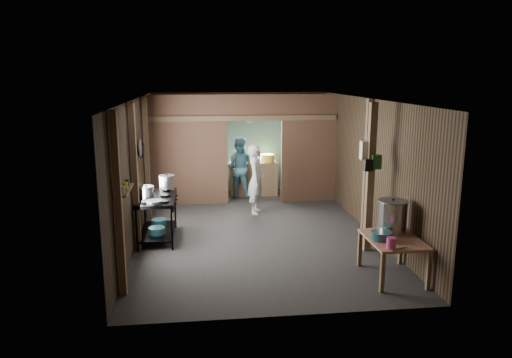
{
  "coord_description": "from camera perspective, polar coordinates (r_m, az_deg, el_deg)",
  "views": [
    {
      "loc": [
        -1.06,
        -9.13,
        3.06
      ],
      "look_at": [
        0.0,
        -0.2,
        1.1
      ],
      "focal_mm": 33.84,
      "sensor_mm": 36.0,
      "label": 1
    }
  ],
  "objects": [
    {
      "name": "cook",
      "position": [
        10.71,
        0.03,
        -0.02
      ],
      "size": [
        0.5,
        0.64,
        1.55
      ],
      "primitive_type": "imported",
      "rotation": [
        0.0,
        0.0,
        1.31
      ],
      "color": "silver",
      "rests_on": "floor"
    },
    {
      "name": "jar_yellow",
      "position": [
        7.29,
        -15.21,
        -0.78
      ],
      "size": [
        0.08,
        0.08,
        0.1
      ],
      "primitive_type": "cylinder",
      "color": "#EBE148",
      "rests_on": "wall_shelf"
    },
    {
      "name": "yellow_tub",
      "position": [
        12.38,
        1.34,
        2.48
      ],
      "size": [
        0.36,
        0.36,
        0.2
      ],
      "primitive_type": "cylinder",
      "color": "#EBE148",
      "rests_on": "back_counter"
    },
    {
      "name": "post_left_c",
      "position": [
        10.54,
        -12.78,
        2.38
      ],
      "size": [
        0.1,
        0.12,
        2.6
      ],
      "primitive_type": "cube",
      "color": "#796049",
      "rests_on": "floor"
    },
    {
      "name": "red_cup",
      "position": [
        12.32,
        -1.36,
        2.32
      ],
      "size": [
        0.13,
        0.13,
        0.15
      ],
      "primitive_type": "cylinder",
      "color": "#B61504",
      "rests_on": "back_counter"
    },
    {
      "name": "partition_left",
      "position": [
        11.47,
        -8.02,
        3.35
      ],
      "size": [
        1.85,
        0.1,
        2.6
      ],
      "primitive_type": "cube",
      "color": "brown",
      "rests_on": "floor"
    },
    {
      "name": "blue_tub_front",
      "position": [
        9.16,
        -11.63,
        -6.0
      ],
      "size": [
        0.31,
        0.31,
        0.13
      ],
      "primitive_type": "cylinder",
      "color": "#204F55",
      "rests_on": "gas_range"
    },
    {
      "name": "bag_black",
      "position": [
        8.39,
        13.14,
        1.6
      ],
      "size": [
        0.14,
        0.1,
        0.2
      ],
      "primitive_type": "cube",
      "color": "black",
      "rests_on": "post_free"
    },
    {
      "name": "pan_lid_small",
      "position": [
        10.11,
        -13.25,
        3.38
      ],
      "size": [
        0.03,
        0.3,
        0.3
      ],
      "primitive_type": "cylinder",
      "rotation": [
        0.0,
        1.57,
        0.0
      ],
      "color": "black",
      "rests_on": "wall_left"
    },
    {
      "name": "gas_range",
      "position": [
        9.29,
        -11.59,
        -4.51
      ],
      "size": [
        0.72,
        1.41,
        0.83
      ],
      "primitive_type": null,
      "color": "black",
      "rests_on": "floor"
    },
    {
      "name": "wall_clock",
      "position": [
        12.65,
        -0.8,
        7.04
      ],
      "size": [
        0.2,
        0.03,
        0.2
      ],
      "primitive_type": "cylinder",
      "rotation": [
        1.57,
        0.0,
        0.0
      ],
      "color": "beige",
      "rests_on": "wall_back"
    },
    {
      "name": "knife",
      "position": [
        7.21,
        16.59,
        -7.92
      ],
      "size": [
        0.29,
        0.14,
        0.01
      ],
      "primitive_type": "cube",
      "rotation": [
        0.0,
        0.0,
        0.37
      ],
      "color": "#BABABA",
      "rests_on": "prep_table"
    },
    {
      "name": "frying_pan",
      "position": [
        8.71,
        -11.96,
        -2.64
      ],
      "size": [
        0.31,
        0.52,
        0.07
      ],
      "primitive_type": null,
      "rotation": [
        0.0,
        0.0,
        0.04
      ],
      "color": "slate",
      "rests_on": "gas_range"
    },
    {
      "name": "partition_right",
      "position": [
        11.76,
        6.27,
        3.62
      ],
      "size": [
        1.35,
        0.1,
        2.6
      ],
      "primitive_type": "cube",
      "color": "brown",
      "rests_on": "floor"
    },
    {
      "name": "floor",
      "position": [
        9.68,
        -0.14,
        -6.12
      ],
      "size": [
        4.5,
        7.0,
        0.0
      ],
      "primitive_type": "cube",
      "color": "#2A2A2A",
      "rests_on": "ground"
    },
    {
      "name": "jar_white",
      "position": [
        7.05,
        -15.49,
        -1.23
      ],
      "size": [
        0.07,
        0.07,
        0.1
      ],
      "primitive_type": "cylinder",
      "color": "beige",
      "rests_on": "wall_shelf"
    },
    {
      "name": "wall_front",
      "position": [
        5.99,
        3.72,
        -4.81
      ],
      "size": [
        4.5,
        0.0,
        2.6
      ],
      "primitive_type": "cube",
      "color": "#433420",
      "rests_on": "ground"
    },
    {
      "name": "blue_tub_back",
      "position": [
        9.69,
        -11.37,
        -5.01
      ],
      "size": [
        0.29,
        0.29,
        0.11
      ],
      "primitive_type": "cylinder",
      "color": "#204F55",
      "rests_on": "gas_range"
    },
    {
      "name": "wall_shelf",
      "position": [
        7.3,
        -15.18,
        -1.27
      ],
      "size": [
        0.14,
        0.8,
        0.03
      ],
      "primitive_type": "cube",
      "color": "#796049",
      "rests_on": "wall_left"
    },
    {
      "name": "post_left_b",
      "position": [
        8.59,
        -14.12,
        0.09
      ],
      "size": [
        0.1,
        0.12,
        2.6
      ],
      "primitive_type": "cube",
      "color": "#796049",
      "rests_on": "floor"
    },
    {
      "name": "stock_pot",
      "position": [
        7.85,
        15.81,
        -4.34
      ],
      "size": [
        0.5,
        0.5,
        0.54
      ],
      "primitive_type": null,
      "rotation": [
        0.0,
        0.0,
        -0.1
      ],
      "color": "#BABABA",
      "rests_on": "prep_table"
    },
    {
      "name": "partition_header",
      "position": [
        11.43,
        -0.17,
        8.49
      ],
      "size": [
        1.3,
        0.1,
        0.6
      ],
      "primitive_type": "cube",
      "color": "brown",
      "rests_on": "wall_back"
    },
    {
      "name": "stove_pot_med",
      "position": [
        9.08,
        -12.84,
        -1.58
      ],
      "size": [
        0.3,
        0.3,
        0.24
      ],
      "primitive_type": null,
      "rotation": [
        0.0,
        0.0,
        -0.07
      ],
      "color": "#BABABA",
      "rests_on": "gas_range"
    },
    {
      "name": "ceiling",
      "position": [
        9.2,
        -0.15,
        9.43
      ],
      "size": [
        4.5,
        7.0,
        0.0
      ],
      "primitive_type": "cube",
      "color": "#504F4E",
      "rests_on": "ground"
    },
    {
      "name": "wall_back",
      "position": [
        12.79,
        -1.95,
        4.38
      ],
      "size": [
        4.5,
        0.0,
        2.6
      ],
      "primitive_type": "cube",
      "color": "#433420",
      "rests_on": "ground"
    },
    {
      "name": "bag_green",
      "position": [
        8.45,
        14.01,
        1.98
      ],
      "size": [
        0.16,
        0.12,
        0.24
      ],
      "primitive_type": "cube",
      "color": "#1D4A1B",
      "rests_on": "post_free"
    },
    {
      "name": "cross_beam",
      "position": [
        11.37,
        -1.4,
        7.2
      ],
      "size": [
        4.4,
        0.12,
        0.12
      ],
      "primitive_type": "cube",
      "color": "#796049",
      "rests_on": "wall_left"
    },
    {
      "name": "post_right",
      "position": [
        9.66,
        12.96,
        1.48
      ],
      "size": [
        0.1,
        0.12,
        2.6
      ],
      "primitive_type": "cube",
      "color": "#796049",
      "rests_on": "floor"
    },
    {
      "name": "pink_bucket",
      "position": [
        7.18,
        15.69,
        -7.29
      ],
      "size": [
        0.16,
        0.16,
        0.16
      ],
      "primitive_type": "cylinder",
      "rotation": [
        0.0,
        0.0,
        0.23
      ],
      "color": "#D0418F",
      "rests_on": "prep_table"
    },
    {
      "name": "wall_right",
      "position": [
        9.87,
        12.96,
        1.71
      ],
      "size": [
        0.0,
        7.0,
        2.6
      ],
      "primitive_type": "cube",
      "color": "#433420",
      "rests_on": "ground"
    },
    {
      "name": "jar_green",
      "position": [
        7.5,
        -14.97,
        -0.4
      ],
      "size": [
        0.06,
        0.06,
        0.1
      ],
      "primitive_type": "cylinder",
      "color": "#1D4A1B",
      "rests_on": "wall_shelf"
    },
    {
      "name": "post_left_a",
      "position": [
        6.85,
        -15.97,
        -3.07
      ],
      "size": [
        0.1,
        0.12,
        2.6
      ],
      "primitive_type": "cube",
      "color": "#796049",
      "rests_on": "floor"
    },
    {
      "name": "wall_left",
      "position": [
        9.37,
        -13.94,
        1.11
      ],
      "size": [
        0.0,
        7.0,
        2.6
      ],
      "primitive_type": "cube",
      "color": "#433420",
      "rests_on": "ground"
    },
    {
      "name": "stove_pot_large",
      "position": [
        9.63,
        -10.48,
        -0.47
      ],
      "size": [
        0.33,
        0.33,
        0.31
      ],
      "primitive_type": null,
      "rotation": [
        0.0,
        0.0,
        0.08
      ],
      "color": "#BABABA",
      "rests_on": "gas_range"
    },
    {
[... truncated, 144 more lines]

